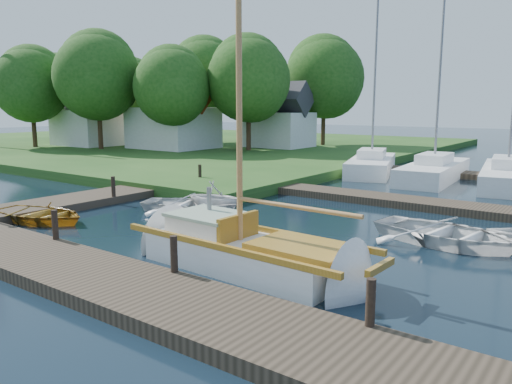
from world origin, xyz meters
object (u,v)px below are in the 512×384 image
Objects in this scene: mooring_post_2 at (174,254)px; mooring_post_3 at (371,302)px; tree_5 at (130,89)px; tender_b at (215,194)px; house_b at (90,118)px; tree_2 at (172,86)px; marina_boat_1 at (434,170)px; house_c at (278,121)px; dinghy at (40,211)px; marina_boat_2 at (507,174)px; mooring_post_4 at (113,186)px; house_a at (173,117)px; tree_0 at (31,84)px; mooring_post_1 at (55,225)px; tree_7 at (325,77)px; tender_c at (447,230)px; tree_1 at (98,76)px; mooring_post_5 at (200,173)px; tree_4 at (205,77)px; tender_a at (190,202)px; marina_boat_0 at (371,163)px; tree_6 at (57,87)px; tree_3 at (249,79)px; sailboat at (252,256)px.

mooring_post_2 and mooring_post_3 have the same top height.
tender_b is at bearing -34.49° from tree_5.
tree_2 is (10.00, 0.05, 2.48)m from house_b.
house_c is at bearing 57.89° from marina_boat_1.
marina_boat_2 reaches higher than dinghy.
marina_boat_2 is at bearing 50.85° from mooring_post_4.
house_c is at bearing 29.74° from house_b.
tree_0 reaches higher than house_a.
mooring_post_2 is at bearing -60.14° from house_c.
tender_b is 23.38m from house_c.
tree_7 is at bearing 106.16° from mooring_post_1.
tender_c is (3.80, 6.80, -0.28)m from mooring_post_2.
mooring_post_4 is at bearing 107.44° from tender_c.
mooring_post_2 is 27.64m from tree_2.
mooring_post_1 is 0.09× the size of tree_1.
mooring_post_5 is 0.08× the size of marina_boat_1.
marina_boat_2 is at bearing -88.14° from marina_boat_1.
house_c is 0.65× the size of tree_5.
tree_2 reaches higher than house_a.
dinghy is 0.39× the size of tree_1.
tree_4 reaches higher than mooring_post_2.
tender_a is at bearing -45.04° from dinghy.
tree_5 reaches higher than mooring_post_5.
house_c is (-7.00, 17.00, 1.88)m from mooring_post_5.
dinghy is 21.51m from tree_2.
tree_2 is at bearing 74.00° from marina_boat_0.
marina_boat_2 reaches higher than tree_5.
mooring_post_2 is at bearing 176.68° from marina_boat_1.
mooring_post_1 is 0.07× the size of marina_boat_2.
dinghy is 12.87m from tender_c.
marina_boat_0 is 13.85m from house_c.
tree_5 is (-16.00, -1.95, 2.84)m from house_c.
mooring_post_5 is 22.32m from tree_7.
tree_7 is at bearing 103.36° from mooring_post_5.
tree_5 reaches higher than mooring_post_3.
marina_boat_0 is 1.94× the size of house_b.
tree_6 is (-29.54, 19.48, 5.28)m from dinghy.
mooring_post_1 is 31.28m from tree_0.
marina_boat_1 reaches higher than tree_1.
mooring_post_3 is at bearing -49.05° from tree_3.
sailboat is 7.00m from tender_a.
tree_5 is at bearing 34.77° from dinghy.
tree_6 is at bearing 69.62° from marina_boat_0.
tender_b is at bearing 160.17° from marina_boat_0.
house_c is at bearing -116.31° from tree_7.
tree_6 is (-14.00, -6.00, -0.73)m from tree_4.
house_b is at bearing 63.17° from tree_0.
tender_b reaches higher than mooring_post_2.
mooring_post_5 reaches higher than tender_a.
tree_5 is at bearing 33.69° from tree_6.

